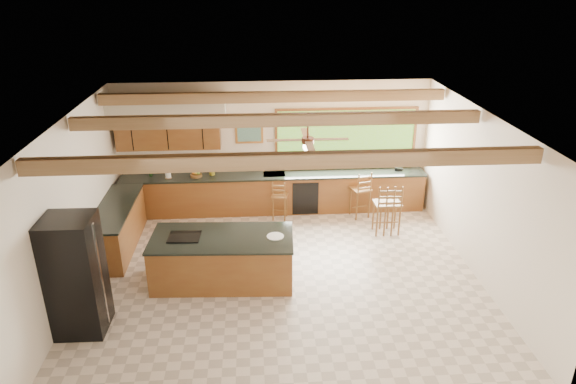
{
  "coord_description": "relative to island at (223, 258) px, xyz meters",
  "views": [
    {
      "loc": [
        -0.47,
        -8.15,
        5.21
      ],
      "look_at": [
        0.17,
        0.8,
        1.36
      ],
      "focal_mm": 32.0,
      "sensor_mm": 36.0,
      "label": 1
    }
  ],
  "objects": [
    {
      "name": "room_shell",
      "position": [
        0.9,
        0.68,
        1.77
      ],
      "size": [
        7.27,
        6.54,
        3.02
      ],
      "color": "silver",
      "rests_on": "ground"
    },
    {
      "name": "refrigerator",
      "position": [
        -2.15,
        -1.25,
        0.52
      ],
      "size": [
        0.77,
        0.74,
        1.93
      ],
      "rotation": [
        0.0,
        0.0,
        -0.02
      ],
      "color": "black",
      "rests_on": "ground"
    },
    {
      "name": "bar_stool_d",
      "position": [
        3.02,
        2.41,
        0.22
      ],
      "size": [
        0.5,
        0.5,
        1.13
      ],
      "rotation": [
        0.0,
        0.0,
        0.29
      ],
      "color": "brown",
      "rests_on": "ground"
    },
    {
      "name": "counter_run",
      "position": [
        0.25,
        2.54,
        0.02
      ],
      "size": [
        7.12,
        3.1,
        1.24
      ],
      "color": "brown",
      "rests_on": "ground"
    },
    {
      "name": "ground",
      "position": [
        1.07,
        0.02,
        -0.44
      ],
      "size": [
        7.2,
        7.2,
        0.0
      ],
      "primitive_type": "plane",
      "color": "beige",
      "rests_on": "ground"
    },
    {
      "name": "bar_stool_a",
      "position": [
        1.17,
        2.42,
        0.12
      ],
      "size": [
        0.41,
        0.41,
        0.95
      ],
      "rotation": [
        0.0,
        0.0,
        -0.22
      ],
      "color": "brown",
      "rests_on": "ground"
    },
    {
      "name": "island",
      "position": [
        0.0,
        0.0,
        0.0
      ],
      "size": [
        2.59,
        1.33,
        0.9
      ],
      "rotation": [
        0.0,
        0.0,
        -0.05
      ],
      "color": "brown",
      "rests_on": "ground"
    },
    {
      "name": "bar_stool_b",
      "position": [
        3.51,
        1.56,
        0.23
      ],
      "size": [
        0.42,
        0.42,
        1.14
      ],
      "rotation": [
        0.0,
        0.0,
        0.03
      ],
      "color": "brown",
      "rests_on": "ground"
    },
    {
      "name": "bar_stool_c",
      "position": [
        3.34,
        1.56,
        0.24
      ],
      "size": [
        0.42,
        0.42,
        1.15
      ],
      "rotation": [
        0.0,
        0.0,
        0.02
      ],
      "color": "brown",
      "rests_on": "ground"
    }
  ]
}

